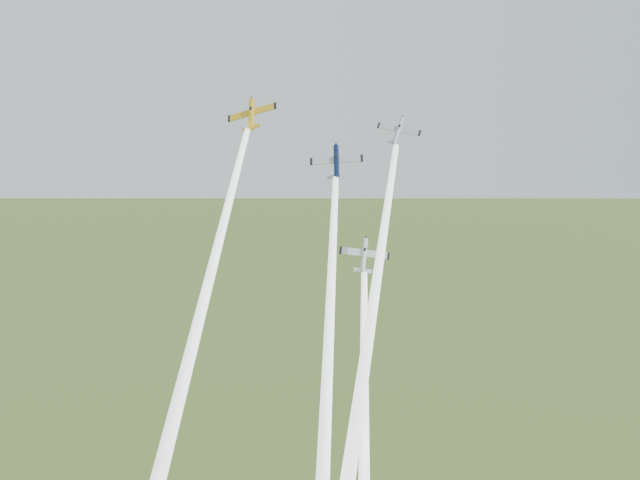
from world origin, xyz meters
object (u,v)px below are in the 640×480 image
at_px(plane_navy, 336,162).
at_px(plane_silver_right, 398,131).
at_px(plane_silver_low, 364,256).
at_px(plane_yellow, 251,114).

distance_m(plane_navy, plane_silver_right, 12.27).
distance_m(plane_navy, plane_silver_low, 15.36).
relative_size(plane_yellow, plane_navy, 0.99).
distance_m(plane_yellow, plane_silver_right, 23.69).
height_order(plane_navy, plane_silver_low, plane_navy).
bearing_deg(plane_silver_low, plane_yellow, 157.63).
height_order(plane_yellow, plane_silver_low, plane_yellow).
xyz_separation_m(plane_yellow, plane_silver_right, (23.53, -0.68, -2.67)).
height_order(plane_yellow, plane_navy, plane_yellow).
bearing_deg(plane_silver_low, plane_silver_right, 63.44).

